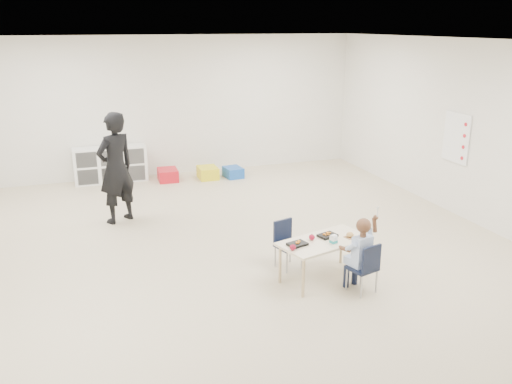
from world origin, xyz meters
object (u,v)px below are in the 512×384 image
object	(u,v)px
chair_near	(362,267)
cubby_shelf	(111,164)
adult	(116,168)
table	(324,259)
child	(363,253)

from	to	relation	value
chair_near	cubby_shelf	size ratio (longest dim) A/B	0.44
adult	cubby_shelf	bearing A→B (deg)	-122.45
chair_near	adult	size ratio (longest dim) A/B	0.35
chair_near	cubby_shelf	xyz separation A→B (m)	(-2.37, 5.72, 0.04)
table	child	bearing A→B (deg)	-73.29
cubby_shelf	adult	bearing A→B (deg)	-91.75
table	cubby_shelf	xyz separation A→B (m)	(-2.09, 5.27, 0.09)
table	adult	distance (m)	3.68
child	adult	distance (m)	4.16
chair_near	adult	distance (m)	4.18
child	cubby_shelf	xyz separation A→B (m)	(-2.37, 5.72, -0.14)
child	adult	xyz separation A→B (m)	(-2.44, 3.35, 0.39)
chair_near	adult	bearing A→B (deg)	110.49
table	cubby_shelf	bearing A→B (deg)	96.01
chair_near	child	world-z (taller)	child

